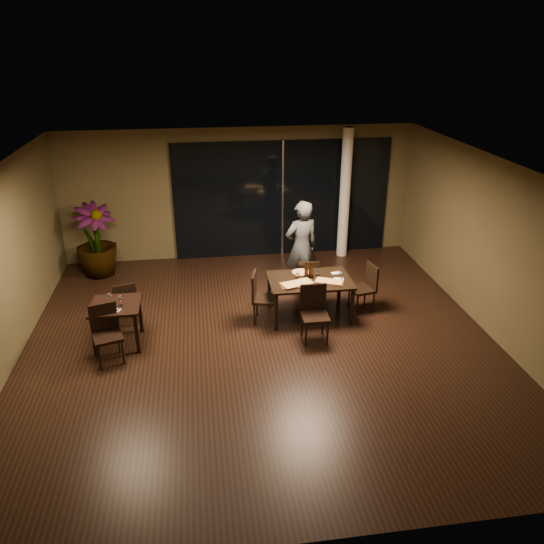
{
  "coord_description": "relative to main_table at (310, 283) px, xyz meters",
  "views": [
    {
      "loc": [
        -0.94,
        -7.78,
        4.83
      ],
      "look_at": [
        0.27,
        0.56,
        1.05
      ],
      "focal_mm": 35.0,
      "sensor_mm": 36.0,
      "label": 1
    }
  ],
  "objects": [
    {
      "name": "chair_main_near",
      "position": [
        -0.09,
        -0.8,
        -0.13
      ],
      "size": [
        0.46,
        0.46,
        0.98
      ],
      "rotation": [
        0.0,
        0.0,
        -0.01
      ],
      "color": "black",
      "rests_on": "ground"
    },
    {
      "name": "oblong_pizza_left",
      "position": [
        -0.27,
        -0.2,
        0.1
      ],
      "size": [
        0.58,
        0.4,
        0.02
      ],
      "primitive_type": null,
      "rotation": [
        0.0,
        0.0,
        0.33
      ],
      "color": "#681509",
      "rests_on": "pizza_board_left"
    },
    {
      "name": "ground",
      "position": [
        -1.0,
        -0.8,
        -0.68
      ],
      "size": [
        8.0,
        8.0,
        0.0
      ],
      "primitive_type": "plane",
      "color": "black",
      "rests_on": "ground"
    },
    {
      "name": "napkin_near",
      "position": [
        0.52,
        -0.08,
        0.08
      ],
      "size": [
        0.2,
        0.15,
        0.01
      ],
      "primitive_type": "cube",
      "rotation": [
        0.0,
        0.0,
        -0.32
      ],
      "color": "white",
      "rests_on": "main_table"
    },
    {
      "name": "diner",
      "position": [
        0.04,
        1.06,
        0.28
      ],
      "size": [
        0.74,
        0.59,
        1.92
      ],
      "primitive_type": "imported",
      "rotation": [
        0.0,
        0.0,
        3.42
      ],
      "color": "#303335",
      "rests_on": "ground"
    },
    {
      "name": "tumbler_right",
      "position": [
        0.17,
        0.14,
        0.12
      ],
      "size": [
        0.08,
        0.08,
        0.09
      ],
      "primitive_type": "cylinder",
      "color": "white",
      "rests_on": "main_table"
    },
    {
      "name": "round_pizza",
      "position": [
        -0.11,
        0.31,
        0.08
      ],
      "size": [
        0.31,
        0.31,
        0.01
      ],
      "primitive_type": "cylinder",
      "color": "#B41F14",
      "rests_on": "main_table"
    },
    {
      "name": "window_panel",
      "position": [
        0.0,
        3.16,
        0.67
      ],
      "size": [
        5.0,
        0.06,
        2.7
      ],
      "primitive_type": "cube",
      "color": "black",
      "rests_on": "ground"
    },
    {
      "name": "pizza_board_left",
      "position": [
        -0.27,
        -0.2,
        0.08
      ],
      "size": [
        0.64,
        0.37,
        0.01
      ],
      "primitive_type": "cube",
      "rotation": [
        0.0,
        0.0,
        0.1
      ],
      "color": "#452616",
      "rests_on": "main_table"
    },
    {
      "name": "wine_glass_a",
      "position": [
        -3.49,
        -0.42,
        0.16
      ],
      "size": [
        0.07,
        0.07,
        0.16
      ],
      "primitive_type": null,
      "color": "white",
      "rests_on": "side_table"
    },
    {
      "name": "chair_main_left",
      "position": [
        -0.92,
        -0.07,
        -0.14
      ],
      "size": [
        0.54,
        0.54,
        0.96
      ],
      "rotation": [
        0.0,
        0.0,
        1.33
      ],
      "color": "black",
      "rests_on": "ground"
    },
    {
      "name": "chair_main_right",
      "position": [
        1.12,
        0.11,
        -0.17
      ],
      "size": [
        0.49,
        0.49,
        0.91
      ],
      "rotation": [
        0.0,
        0.0,
        -1.38
      ],
      "color": "black",
      "rests_on": "ground"
    },
    {
      "name": "wall_right",
      "position": [
        3.05,
        -0.8,
        0.82
      ],
      "size": [
        0.1,
        8.0,
        3.0
      ],
      "primitive_type": "cube",
      "color": "brown",
      "rests_on": "ground"
    },
    {
      "name": "bottle_a",
      "position": [
        -0.06,
        0.06,
        0.23
      ],
      "size": [
        0.07,
        0.07,
        0.31
      ],
      "primitive_type": null,
      "color": "black",
      "rests_on": "main_table"
    },
    {
      "name": "wine_glass_b",
      "position": [
        -3.3,
        -0.57,
        0.16
      ],
      "size": [
        0.08,
        0.08,
        0.18
      ],
      "primitive_type": null,
      "color": "white",
      "rests_on": "side_table"
    },
    {
      "name": "side_napkin",
      "position": [
        -3.38,
        -0.72,
        0.08
      ],
      "size": [
        0.21,
        0.17,
        0.01
      ],
      "primitive_type": "cube",
      "rotation": [
        0.0,
        0.0,
        -0.39
      ],
      "color": "white",
      "rests_on": "side_table"
    },
    {
      "name": "tumbler_left",
      "position": [
        -0.22,
        0.09,
        0.12
      ],
      "size": [
        0.07,
        0.07,
        0.08
      ],
      "primitive_type": "cylinder",
      "color": "white",
      "rests_on": "main_table"
    },
    {
      "name": "napkin_far",
      "position": [
        0.55,
        0.18,
        0.08
      ],
      "size": [
        0.19,
        0.12,
        0.01
      ],
      "primitive_type": "cube",
      "rotation": [
        0.0,
        0.0,
        0.13
      ],
      "color": "white",
      "rests_on": "main_table"
    },
    {
      "name": "wall_back",
      "position": [
        -1.0,
        3.25,
        0.82
      ],
      "size": [
        8.0,
        0.1,
        3.0
      ],
      "primitive_type": "cube",
      "color": "brown",
      "rests_on": "ground"
    },
    {
      "name": "column",
      "position": [
        1.4,
        2.85,
        0.82
      ],
      "size": [
        0.24,
        0.24,
        3.0
      ],
      "primitive_type": "cylinder",
      "color": "white",
      "rests_on": "ground"
    },
    {
      "name": "wall_front",
      "position": [
        -1.0,
        -4.85,
        0.82
      ],
      "size": [
        8.0,
        0.1,
        3.0
      ],
      "primitive_type": "cube",
      "color": "brown",
      "rests_on": "ground"
    },
    {
      "name": "ceiling",
      "position": [
        -1.0,
        -0.8,
        2.34
      ],
      "size": [
        8.0,
        8.0,
        0.04
      ],
      "primitive_type": "cube",
      "color": "silver",
      "rests_on": "wall_back"
    },
    {
      "name": "bottle_b",
      "position": [
        0.05,
        0.05,
        0.23
      ],
      "size": [
        0.07,
        0.07,
        0.3
      ],
      "primitive_type": null,
      "color": "black",
      "rests_on": "main_table"
    },
    {
      "name": "chair_side_near",
      "position": [
        -3.51,
        -0.95,
        -0.14
      ],
      "size": [
        0.55,
        0.55,
        0.95
      ],
      "rotation": [
        0.0,
        0.0,
        0.3
      ],
      "color": "black",
      "rests_on": "ground"
    },
    {
      "name": "side_table",
      "position": [
        -3.4,
        -0.5,
        -0.05
      ],
      "size": [
        0.8,
        0.8,
        0.75
      ],
      "color": "black",
      "rests_on": "ground"
    },
    {
      "name": "pizza_board_right",
      "position": [
        0.31,
        -0.19,
        0.08
      ],
      "size": [
        0.58,
        0.44,
        0.01
      ],
      "primitive_type": "cube",
      "rotation": [
        0.0,
        0.0,
        -0.39
      ],
      "color": "#432C15",
      "rests_on": "main_table"
    },
    {
      "name": "chair_main_far",
      "position": [
        0.12,
        0.63,
        -0.19
      ],
      "size": [
        0.48,
        0.48,
        0.87
      ],
      "rotation": [
        0.0,
        0.0,
        2.94
      ],
      "color": "black",
      "rests_on": "ground"
    },
    {
      "name": "bottle_c",
      "position": [
        0.02,
        0.07,
        0.23
      ],
      "size": [
        0.07,
        0.07,
        0.31
      ],
      "primitive_type": null,
      "color": "black",
      "rests_on": "main_table"
    },
    {
      "name": "main_table",
      "position": [
        0.0,
        0.0,
        0.0
      ],
      "size": [
        1.5,
        1.0,
        0.75
      ],
      "color": "black",
      "rests_on": "ground"
    },
    {
      "name": "chair_side_far",
      "position": [
        -3.34,
        0.11,
        -0.19
      ],
      "size": [
        0.49,
        0.49,
        0.86
      ],
      "rotation": [
        0.0,
        0.0,
        3.4
      ],
      "color": "black",
      "rests_on": "ground"
    },
    {
      "name": "oblong_pizza_right",
      "position": [
        0.31,
        -0.19,
        0.1
      ],
      "size": [
        0.51,
        0.38,
        0.02
      ],
      "primitive_type": null,
      "rotation": [
        0.0,
        0.0,
        -0.41
      ],
      "color": "maroon",
      "rests_on": "pizza_board_right"
    },
    {
      "name": "potted_plant",
      "position": [
        -4.17,
        2.51,
        0.12
      ],
      "size": [
        1.21,
        1.21,
        1.59
      ],
      "primitive_type": "imported",
      "rotation": [
        0.0,
        0.0,
        0.63
      ],
      "color": "#25521B",
      "rests_on": "ground"
    }
  ]
}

